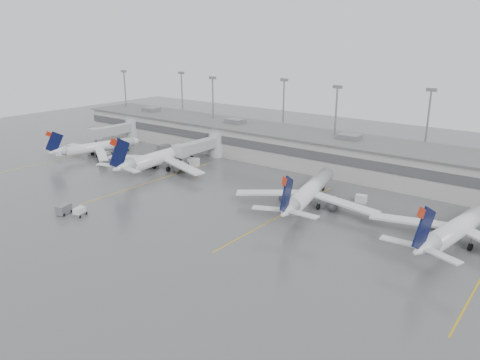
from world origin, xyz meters
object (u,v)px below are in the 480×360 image
Objects in this scene: jet_far_left at (96,147)px; jet_far_right at (460,226)px; baggage_tug at (80,213)px; jet_mid_left at (162,156)px; jet_mid_right at (309,191)px.

jet_far_right reaches higher than jet_far_left.
jet_far_left is 0.84× the size of jet_far_right.
jet_far_right is 10.81× the size of baggage_tug.
jet_far_right is (94.00, 0.31, 0.49)m from jet_far_left.
jet_mid_left is 42.05m from jet_mid_right.
jet_far_right is at bearing -5.76° from jet_mid_left.
jet_mid_right reaches higher than jet_far_left.
baggage_tug is (10.50, -31.19, -2.76)m from jet_mid_left.
baggage_tug is at bearing -26.86° from jet_far_left.
jet_far_left is 24.27m from jet_mid_left.
baggage_tug is (-31.54, -30.17, -2.57)m from jet_mid_right.
jet_far_right is 66.33m from baggage_tug.
jet_mid_right is at bearing 25.64° from baggage_tug.
baggage_tug is at bearing -148.50° from jet_mid_right.
jet_far_right reaches higher than jet_mid_right.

